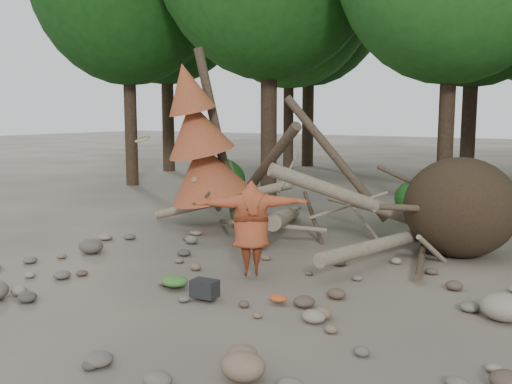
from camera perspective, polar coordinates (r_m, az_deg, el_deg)
The scene contains 12 objects.
ground at distance 9.27m, azimuth -3.18°, elevation -9.86°, with size 120.00×120.00×0.00m, color #514C44.
deadfall_pile at distance 11.96m, azimuth 16.95°, elevation -1.46°, with size 8.55×5.24×3.30m.
dead_conifer at distance 13.42m, azimuth -5.58°, elevation 4.82°, with size 2.06×2.16×4.35m.
bush_left at distance 18.01m, azimuth -3.92°, elevation 1.19°, with size 1.80×1.80×1.44m, color #154813.
bush_mid at distance 15.74m, azimuth 16.20°, elevation -0.68°, with size 1.40×1.40×1.12m, color #1D5C1A.
frisbee_thrower at distance 9.67m, azimuth -0.50°, elevation -3.63°, with size 3.29×1.66×2.35m.
backpack at distance 8.81m, azimuth -5.15°, elevation -9.96°, with size 0.39×0.26×0.26m, color black.
cloth_green at distance 9.41m, azimuth -8.17°, elevation -9.10°, with size 0.46×0.39×0.17m, color #3B712D.
cloth_orange at distance 8.62m, azimuth 2.26°, elevation -10.88°, with size 0.28×0.23×0.10m, color #B6481F.
boulder_front_right at distance 6.36m, azimuth -1.29°, elevation -17.02°, with size 0.50×0.45×0.30m, color #7F654F.
boulder_mid_right at distance 8.66m, azimuth 23.57°, elevation -10.50°, with size 0.64×0.57×0.38m, color gray.
boulder_mid_left at distance 12.06m, azimuth -16.18°, elevation -5.22°, with size 0.51×0.46×0.31m, color #58524A.
Camera 1 is at (5.20, -7.14, 2.83)m, focal length 40.00 mm.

